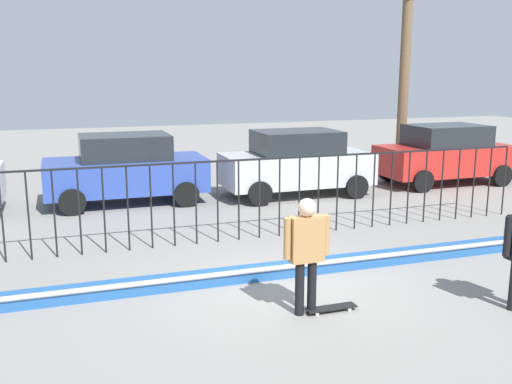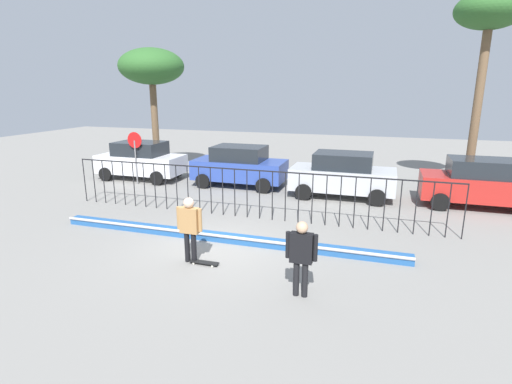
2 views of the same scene
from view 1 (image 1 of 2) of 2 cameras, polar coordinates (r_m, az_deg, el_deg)
ground_plane at (r=9.86m, az=3.56°, el=-9.49°), size 60.00×60.00×0.00m
bowl_coping_ledge at (r=10.36m, az=2.25°, el=-7.69°), size 11.00×0.41×0.27m
perimeter_fence at (r=12.30m, az=-1.72°, el=0.14°), size 14.04×0.04×1.76m
skateboarder at (r=8.56m, az=5.01°, el=-5.30°), size 0.72×0.27×1.78m
skateboard at (r=9.02m, az=7.43°, el=-11.26°), size 0.80×0.20×0.07m
parked_car_blue at (r=16.19m, az=-12.73°, el=2.29°), size 4.30×2.12×1.90m
parked_car_silver at (r=16.86m, az=4.02°, el=2.92°), size 4.30×2.12×1.90m
parked_car_red at (r=19.55m, az=18.17°, el=3.59°), size 4.30×2.12×1.90m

